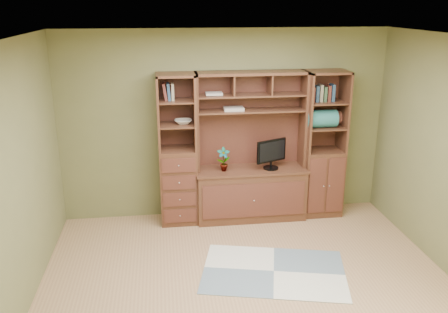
{
  "coord_description": "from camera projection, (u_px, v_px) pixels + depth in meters",
  "views": [
    {
      "loc": [
        -0.86,
        -4.31,
        2.91
      ],
      "look_at": [
        -0.12,
        1.2,
        1.1
      ],
      "focal_mm": 38.0,
      "sensor_mm": 36.0,
      "label": 1
    }
  ],
  "objects": [
    {
      "name": "orchid",
      "position": [
        223.0,
        159.0,
        6.39
      ],
      "size": [
        0.17,
        0.12,
        0.33
      ],
      "primitive_type": "imported",
      "color": "#985933",
      "rests_on": "center_hutch"
    },
    {
      "name": "blanket_red",
      "position": [
        328.0,
        118.0,
        6.58
      ],
      "size": [
        0.34,
        0.19,
        0.19
      ],
      "primitive_type": "cube",
      "color": "brown",
      "rests_on": "right_tower"
    },
    {
      "name": "bowl",
      "position": [
        183.0,
        122.0,
        6.24
      ],
      "size": [
        0.23,
        0.23,
        0.06
      ],
      "primitive_type": "imported",
      "color": "beige",
      "rests_on": "left_tower"
    },
    {
      "name": "center_hutch",
      "position": [
        251.0,
        148.0,
        6.44
      ],
      "size": [
        1.54,
        0.53,
        2.05
      ],
      "primitive_type": "cube",
      "color": "#4D2A1A",
      "rests_on": "ground"
    },
    {
      "name": "blanket_teal",
      "position": [
        321.0,
        119.0,
        6.43
      ],
      "size": [
        0.41,
        0.24,
        0.24
      ],
      "primitive_type": "cube",
      "color": "#286A68",
      "rests_on": "right_tower"
    },
    {
      "name": "monitor",
      "position": [
        271.0,
        149.0,
        6.44
      ],
      "size": [
        0.51,
        0.38,
        0.57
      ],
      "primitive_type": "cube",
      "rotation": [
        0.0,
        0.0,
        0.42
      ],
      "color": "black",
      "rests_on": "center_hutch"
    },
    {
      "name": "right_tower",
      "position": [
        323.0,
        145.0,
        6.6
      ],
      "size": [
        0.55,
        0.45,
        2.05
      ],
      "primitive_type": "cube",
      "color": "#4D2A1A",
      "rests_on": "ground"
    },
    {
      "name": "left_tower",
      "position": [
        178.0,
        150.0,
        6.35
      ],
      "size": [
        0.5,
        0.45,
        2.05
      ],
      "primitive_type": "cube",
      "color": "#4D2A1A",
      "rests_on": "ground"
    },
    {
      "name": "magazines",
      "position": [
        234.0,
        109.0,
        6.32
      ],
      "size": [
        0.26,
        0.19,
        0.04
      ],
      "primitive_type": "cube",
      "color": "#B3A698",
      "rests_on": "center_hutch"
    },
    {
      "name": "rug",
      "position": [
        274.0,
        271.0,
        5.38
      ],
      "size": [
        1.8,
        1.41,
        0.01
      ],
      "primitive_type": "cube",
      "rotation": [
        0.0,
        0.0,
        -0.24
      ],
      "color": "#A2A8A8",
      "rests_on": "ground"
    },
    {
      "name": "room",
      "position": [
        252.0,
        174.0,
        4.67
      ],
      "size": [
        4.6,
        4.1,
        2.64
      ],
      "color": "tan",
      "rests_on": "ground"
    }
  ]
}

